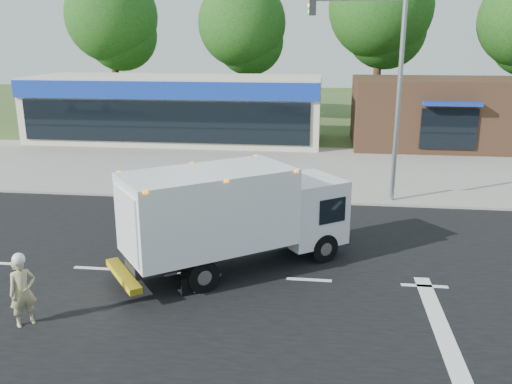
% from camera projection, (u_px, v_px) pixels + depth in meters
% --- Properties ---
extents(ground, '(120.00, 120.00, 0.00)m').
position_uv_depth(ground, '(309.00, 280.00, 14.47)').
color(ground, '#385123').
rests_on(ground, ground).
extents(road_asphalt, '(60.00, 14.00, 0.02)m').
position_uv_depth(road_asphalt, '(309.00, 280.00, 14.47)').
color(road_asphalt, black).
rests_on(road_asphalt, ground).
extents(sidewalk, '(60.00, 2.40, 0.12)m').
position_uv_depth(sidewalk, '(315.00, 194.00, 22.28)').
color(sidewalk, gray).
rests_on(sidewalk, ground).
extents(parking_apron, '(60.00, 9.00, 0.02)m').
position_uv_depth(parking_apron, '(318.00, 164.00, 27.83)').
color(parking_apron, gray).
rests_on(parking_apron, ground).
extents(lane_markings, '(55.20, 7.00, 0.01)m').
position_uv_depth(lane_markings, '(364.00, 307.00, 13.01)').
color(lane_markings, silver).
rests_on(lane_markings, road_asphalt).
extents(ems_box_truck, '(6.49, 5.56, 2.92)m').
position_uv_depth(ems_box_truck, '(233.00, 211.00, 14.76)').
color(ems_box_truck, black).
rests_on(ems_box_truck, ground).
extents(emergency_worker, '(0.69, 0.70, 1.73)m').
position_uv_depth(emergency_worker, '(22.00, 290.00, 12.01)').
color(emergency_worker, tan).
rests_on(emergency_worker, ground).
extents(retail_strip_mall, '(18.00, 6.20, 4.00)m').
position_uv_depth(retail_strip_mall, '(176.00, 108.00, 34.03)').
color(retail_strip_mall, beige).
rests_on(retail_strip_mall, ground).
extents(brown_storefront, '(10.00, 6.70, 4.00)m').
position_uv_depth(brown_storefront, '(439.00, 113.00, 32.16)').
color(brown_storefront, '#382316').
rests_on(brown_storefront, ground).
extents(traffic_signal_pole, '(3.51, 0.25, 8.00)m').
position_uv_depth(traffic_signal_pole, '(382.00, 75.00, 20.10)').
color(traffic_signal_pole, gray).
rests_on(traffic_signal_pole, ground).
extents(background_trees, '(36.77, 7.39, 12.10)m').
position_uv_depth(background_trees, '(312.00, 22.00, 39.45)').
color(background_trees, '#332114').
rests_on(background_trees, ground).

